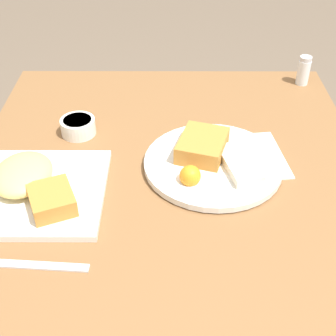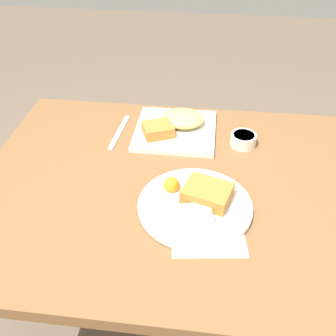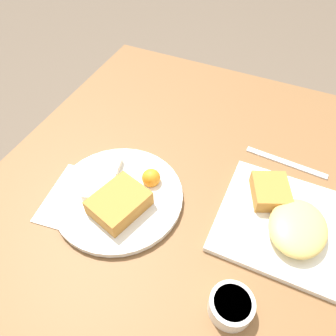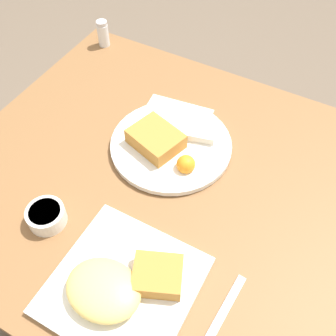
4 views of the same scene
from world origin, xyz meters
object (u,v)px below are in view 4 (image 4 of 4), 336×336
object	(u,v)px
sauce_ramekin	(46,216)
butter_knife	(217,323)
plate_square_near	(121,285)
plate_oval_far	(170,143)
salt_shaker	(103,35)

from	to	relation	value
sauce_ramekin	butter_knife	size ratio (longest dim) A/B	0.39
sauce_ramekin	plate_square_near	bearing A→B (deg)	-13.41
plate_square_near	plate_oval_far	xyz separation A→B (m)	(-0.09, 0.36, -0.00)
salt_shaker	sauce_ramekin	bearing A→B (deg)	-66.50
plate_square_near	salt_shaker	xyz separation A→B (m)	(-0.48, 0.64, 0.01)
plate_square_near	butter_knife	size ratio (longest dim) A/B	1.26
plate_square_near	sauce_ramekin	xyz separation A→B (m)	(-0.22, 0.05, -0.00)
plate_oval_far	salt_shaker	size ratio (longest dim) A/B	3.68
butter_knife	plate_oval_far	bearing A→B (deg)	44.06
plate_oval_far	plate_square_near	bearing A→B (deg)	-75.83
salt_shaker	butter_knife	distance (m)	0.90
plate_square_near	butter_knife	xyz separation A→B (m)	(0.19, 0.03, -0.02)
sauce_ramekin	butter_knife	xyz separation A→B (m)	(0.41, -0.02, -0.02)
salt_shaker	plate_square_near	bearing A→B (deg)	-53.36
plate_square_near	plate_oval_far	size ratio (longest dim) A/B	0.88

